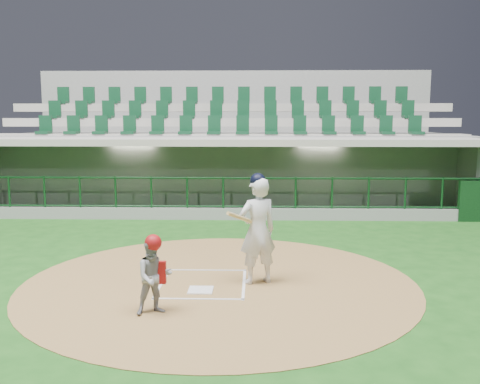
% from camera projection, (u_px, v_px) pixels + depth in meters
% --- Properties ---
extents(ground, '(120.00, 120.00, 0.00)m').
position_uv_depth(ground, '(204.00, 279.00, 10.04)').
color(ground, '#174914').
rests_on(ground, ground).
extents(dirt_circle, '(7.20, 7.20, 0.01)m').
position_uv_depth(dirt_circle, '(220.00, 282.00, 9.83)').
color(dirt_circle, brown).
rests_on(dirt_circle, ground).
extents(home_plate, '(0.43, 0.43, 0.02)m').
position_uv_depth(home_plate, '(201.00, 290.00, 9.34)').
color(home_plate, white).
rests_on(home_plate, dirt_circle).
extents(batter_box_chalk, '(1.55, 1.80, 0.01)m').
position_uv_depth(batter_box_chalk, '(203.00, 283.00, 9.74)').
color(batter_box_chalk, white).
rests_on(batter_box_chalk, ground).
extents(dugout_structure, '(16.40, 3.70, 3.00)m').
position_uv_depth(dugout_structure, '(232.00, 181.00, 17.67)').
color(dugout_structure, gray).
rests_on(dugout_structure, ground).
extents(seating_deck, '(17.00, 6.72, 5.15)m').
position_uv_depth(seating_deck, '(231.00, 159.00, 20.64)').
color(seating_deck, gray).
rests_on(seating_deck, ground).
extents(batter, '(0.96, 1.00, 2.02)m').
position_uv_depth(batter, '(257.00, 229.00, 9.66)').
color(batter, silver).
rests_on(batter, dirt_circle).
extents(catcher, '(0.70, 0.63, 1.25)m').
position_uv_depth(catcher, '(154.00, 275.00, 8.18)').
color(catcher, gray).
rests_on(catcher, dirt_circle).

